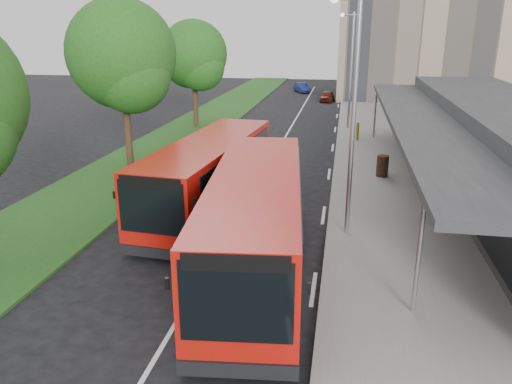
% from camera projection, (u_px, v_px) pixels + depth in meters
% --- Properties ---
extents(ground, '(120.00, 120.00, 0.00)m').
position_uv_depth(ground, '(218.00, 251.00, 16.64)').
color(ground, black).
rests_on(ground, ground).
extents(pavement, '(5.00, 80.00, 0.15)m').
position_uv_depth(pavement, '(374.00, 135.00, 34.33)').
color(pavement, gray).
rests_on(pavement, ground).
extents(grass_verge, '(5.00, 80.00, 0.10)m').
position_uv_depth(grass_verge, '(192.00, 129.00, 36.49)').
color(grass_verge, '#1C4415').
rests_on(grass_verge, ground).
extents(lane_centre_line, '(0.12, 70.00, 0.01)m').
position_uv_depth(lane_centre_line, '(278.00, 149.00, 30.67)').
color(lane_centre_line, silver).
rests_on(lane_centre_line, ground).
extents(kerb_dashes, '(0.12, 56.00, 0.01)m').
position_uv_depth(kerb_dashes, '(334.00, 138.00, 33.86)').
color(kerb_dashes, silver).
rests_on(kerb_dashes, ground).
extents(office_block, '(22.00, 12.00, 18.00)m').
position_uv_depth(office_block, '(451.00, 9.00, 50.80)').
color(office_block, tan).
rests_on(office_block, ground).
extents(station_building, '(7.70, 26.00, 4.00)m').
position_uv_depth(station_building, '(505.00, 150.00, 21.68)').
color(station_building, '#29292C').
rests_on(station_building, ground).
extents(tree_mid, '(5.33, 5.33, 8.57)m').
position_uv_depth(tree_mid, '(122.00, 61.00, 24.54)').
color(tree_mid, '#331E14').
rests_on(tree_mid, ground).
extents(tree_far, '(4.82, 4.82, 7.74)m').
position_uv_depth(tree_far, '(194.00, 59.00, 35.94)').
color(tree_far, '#331E14').
rests_on(tree_far, ground).
extents(lamp_post_near, '(1.44, 0.28, 8.00)m').
position_uv_depth(lamp_post_near, '(352.00, 104.00, 16.35)').
color(lamp_post_near, '#94969C').
rests_on(lamp_post_near, pavement).
extents(lamp_post_far, '(1.44, 0.28, 8.00)m').
position_uv_depth(lamp_post_far, '(350.00, 64.00, 35.06)').
color(lamp_post_far, '#94969C').
rests_on(lamp_post_far, pavement).
extents(bus_main, '(3.79, 10.90, 3.03)m').
position_uv_depth(bus_main, '(256.00, 222.00, 14.89)').
color(bus_main, red).
rests_on(bus_main, ground).
extents(bus_second, '(3.48, 10.37, 2.88)m').
position_uv_depth(bus_second, '(209.00, 176.00, 19.91)').
color(bus_second, red).
rests_on(bus_second, ground).
extents(litter_bin, '(0.62, 0.62, 1.03)m').
position_uv_depth(litter_bin, '(382.00, 166.00, 24.39)').
color(litter_bin, '#331D14').
rests_on(litter_bin, pavement).
extents(bollard, '(0.19, 0.19, 1.13)m').
position_uv_depth(bollard, '(357.00, 131.00, 32.31)').
color(bollard, yellow).
rests_on(bollard, pavement).
extents(car_near, '(1.50, 3.19, 1.05)m').
position_uv_depth(car_near, '(327.00, 96.00, 50.56)').
color(car_near, '#51170B').
rests_on(car_near, ground).
extents(car_far, '(2.31, 3.45, 1.08)m').
position_uv_depth(car_far, '(302.00, 88.00, 57.82)').
color(car_far, navy).
rests_on(car_far, ground).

